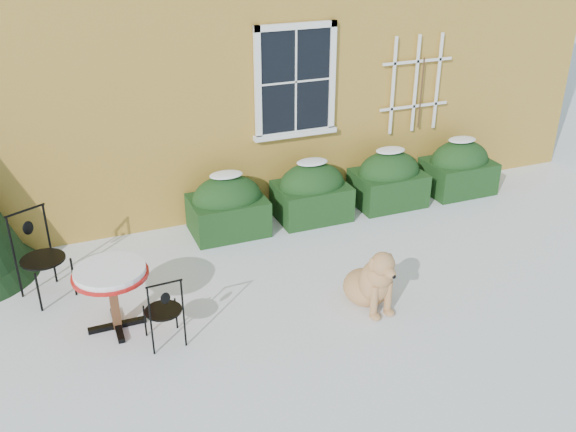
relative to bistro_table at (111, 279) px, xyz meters
name	(u,v)px	position (x,y,z in m)	size (l,w,h in m)	color
ground	(321,324)	(2.14, -0.79, -0.64)	(80.00, 80.00, 0.00)	white
hedge_row	(351,186)	(3.79, 1.76, -0.23)	(4.95, 0.80, 0.91)	black
bistro_table	(111,279)	(0.00, 0.00, 0.00)	(0.82, 0.82, 0.76)	black
patio_chair_near	(164,310)	(0.45, -0.48, -0.22)	(0.40, 0.40, 0.83)	black
patio_chair_far	(40,255)	(-0.69, 1.00, -0.10)	(0.64, 0.64, 1.08)	black
dog	(372,282)	(2.82, -0.69, -0.30)	(0.56, 0.93, 0.83)	tan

